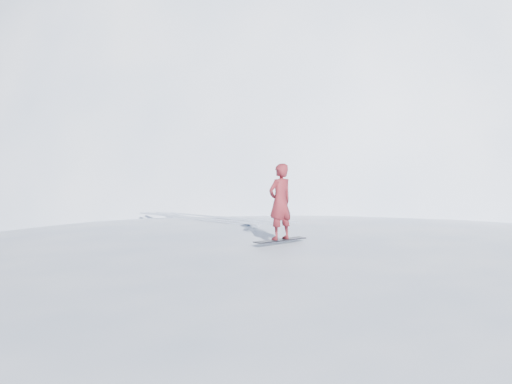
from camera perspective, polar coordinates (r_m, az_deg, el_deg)
ground at (r=15.00m, az=6.07°, el=-13.44°), size 400.00×400.00×0.00m
near_ridge at (r=17.86m, az=2.16°, el=-10.74°), size 36.00×28.00×4.80m
summit_peak at (r=48.63m, az=5.76°, el=-2.02°), size 60.00×56.00×56.00m
peak_shoulder at (r=36.72m, az=-2.49°, el=-3.63°), size 28.00×24.00×18.00m
wind_bumps at (r=16.29m, az=-0.44°, el=-12.09°), size 16.00×14.40×1.00m
snowboard at (r=13.45m, az=2.43°, el=-4.82°), size 1.47×0.40×0.02m
snowboarder at (r=13.36m, az=2.44°, el=-0.97°), size 0.69×0.48×1.79m
board_tracks at (r=18.91m, az=-4.76°, el=-2.54°), size 2.70×5.91×0.04m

